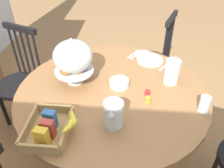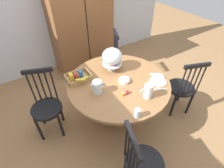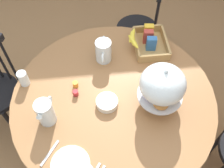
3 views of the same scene
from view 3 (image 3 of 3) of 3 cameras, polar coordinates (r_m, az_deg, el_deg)
name	(u,v)px [view 3 (image 3 of 3)]	position (r m, az deg, el deg)	size (l,w,h in m)	color
ground_plane	(122,137)	(2.35, 2.15, -11.77)	(10.00, 10.00, 0.00)	#997047
dining_table	(113,110)	(1.84, 0.31, -5.90)	(1.34, 1.34, 0.74)	olive
windsor_chair_near_window	(140,30)	(2.51, 6.21, 11.89)	(0.43, 0.43, 0.97)	black
pastry_stand_with_dome	(162,86)	(1.51, 11.18, -0.36)	(0.28, 0.28, 0.34)	silver
orange_juice_pitcher	(103,52)	(1.81, -1.91, 7.19)	(0.20, 0.11, 0.17)	silver
milk_pitcher	(46,113)	(1.57, -14.54, -6.28)	(0.18, 0.10, 0.18)	silver
cereal_basket	(148,41)	(1.94, 8.06, 9.40)	(0.32, 0.30, 0.12)	tan
china_plate_large	(70,165)	(1.50, -9.27, -17.30)	(0.22, 0.22, 0.01)	white
cereal_bowl	(107,102)	(1.63, -1.13, -4.12)	(0.14, 0.14, 0.04)	white
drinking_glass	(23,78)	(1.79, -19.15, 1.18)	(0.06, 0.06, 0.11)	silver
jam_jar_strawberry	(76,93)	(1.68, -8.12, -2.00)	(0.04, 0.04, 0.04)	#B7282D
jam_jar_apricot	(75,84)	(1.72, -8.16, -0.06)	(0.04, 0.04, 0.04)	orange
soup_spoon	(50,153)	(1.54, -13.70, -14.73)	(0.17, 0.01, 0.01)	silver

